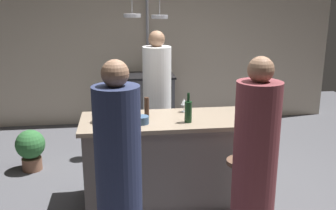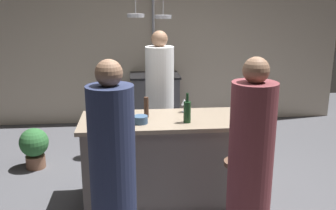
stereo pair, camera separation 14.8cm
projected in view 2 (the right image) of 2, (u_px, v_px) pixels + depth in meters
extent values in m
plane|color=#4C4C51|center=(169.00, 198.00, 4.12)|extent=(9.00, 9.00, 0.00)
cube|color=#BCAD99|center=(153.00, 46.00, 6.51)|extent=(6.40, 0.16, 2.60)
cube|color=slate|center=(169.00, 161.00, 4.01)|extent=(1.72, 0.66, 0.86)
cube|color=gray|center=(169.00, 120.00, 3.89)|extent=(1.80, 0.72, 0.04)
cube|color=#47474C|center=(155.00, 102.00, 6.36)|extent=(0.76, 0.60, 0.86)
cube|color=black|center=(155.00, 75.00, 6.24)|extent=(0.80, 0.64, 0.03)
cylinder|color=white|center=(160.00, 105.00, 4.92)|extent=(0.36, 0.36, 1.50)
sphere|color=#8C664C|center=(159.00, 39.00, 4.70)|extent=(0.21, 0.21, 0.21)
cylinder|color=#4C4C51|center=(237.00, 197.00, 3.49)|extent=(0.06, 0.06, 0.62)
cylinder|color=brown|center=(238.00, 163.00, 3.40)|extent=(0.26, 0.26, 0.04)
cylinder|color=brown|center=(250.00, 173.00, 3.03)|extent=(0.35, 0.35, 1.47)
sphere|color=#8C664C|center=(256.00, 70.00, 2.81)|extent=(0.20, 0.20, 0.20)
cylinder|color=#4C4C51|center=(115.00, 202.00, 3.39)|extent=(0.06, 0.06, 0.62)
cylinder|color=brown|center=(113.00, 168.00, 3.30)|extent=(0.26, 0.26, 0.04)
cylinder|color=#262D4C|center=(113.00, 180.00, 2.93)|extent=(0.35, 0.35, 1.47)
sphere|color=#8C664C|center=(109.00, 73.00, 2.71)|extent=(0.20, 0.20, 0.20)
cylinder|color=gray|center=(154.00, 61.00, 6.43)|extent=(0.04, 0.04, 2.15)
cylinder|color=gray|center=(136.00, 16.00, 4.89)|extent=(0.22, 0.22, 0.04)
cylinder|color=gray|center=(135.00, 4.00, 4.83)|extent=(0.01, 0.01, 0.28)
cylinder|color=gray|center=(163.00, 17.00, 4.91)|extent=(0.21, 0.21, 0.04)
cylinder|color=gray|center=(163.00, 5.00, 4.87)|extent=(0.01, 0.01, 0.30)
cylinder|color=brown|center=(36.00, 162.00, 4.86)|extent=(0.24, 0.24, 0.16)
sphere|color=#2D6633|center=(34.00, 142.00, 4.80)|extent=(0.36, 0.36, 0.36)
cylinder|color=#382319|center=(146.00, 107.00, 3.90)|extent=(0.05, 0.05, 0.21)
cylinder|color=#B78C8E|center=(249.00, 112.00, 3.74)|extent=(0.07, 0.07, 0.21)
cylinder|color=#B78C8E|center=(249.00, 97.00, 3.71)|extent=(0.03, 0.03, 0.08)
cylinder|color=#143319|center=(187.00, 112.00, 3.73)|extent=(0.07, 0.07, 0.21)
cylinder|color=#143319|center=(187.00, 98.00, 3.69)|extent=(0.03, 0.03, 0.08)
cylinder|color=brown|center=(104.00, 104.00, 4.05)|extent=(0.07, 0.07, 0.20)
cylinder|color=brown|center=(104.00, 91.00, 4.01)|extent=(0.03, 0.03, 0.08)
cylinder|color=#193D23|center=(116.00, 116.00, 3.58)|extent=(0.07, 0.07, 0.23)
cylinder|color=#193D23|center=(115.00, 99.00, 3.53)|extent=(0.03, 0.03, 0.08)
cylinder|color=silver|center=(184.00, 112.00, 4.10)|extent=(0.06, 0.06, 0.01)
cylinder|color=silver|center=(184.00, 108.00, 4.09)|extent=(0.01, 0.01, 0.07)
cone|color=silver|center=(184.00, 102.00, 4.07)|extent=(0.07, 0.07, 0.06)
cylinder|color=silver|center=(109.00, 117.00, 3.93)|extent=(0.06, 0.06, 0.01)
cylinder|color=silver|center=(108.00, 113.00, 3.92)|extent=(0.01, 0.01, 0.07)
cone|color=silver|center=(108.00, 106.00, 3.90)|extent=(0.07, 0.07, 0.06)
cylinder|color=silver|center=(119.00, 117.00, 3.91)|extent=(0.06, 0.06, 0.01)
cylinder|color=silver|center=(119.00, 113.00, 3.90)|extent=(0.01, 0.01, 0.07)
cone|color=silver|center=(118.00, 107.00, 3.89)|extent=(0.07, 0.07, 0.06)
cylinder|color=silver|center=(103.00, 117.00, 3.79)|extent=(0.20, 0.20, 0.08)
cylinder|color=#334C6B|center=(140.00, 120.00, 3.72)|extent=(0.14, 0.14, 0.07)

